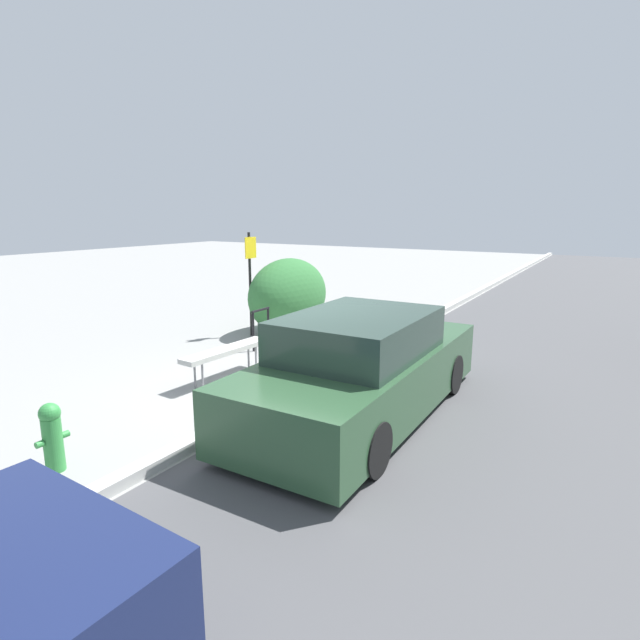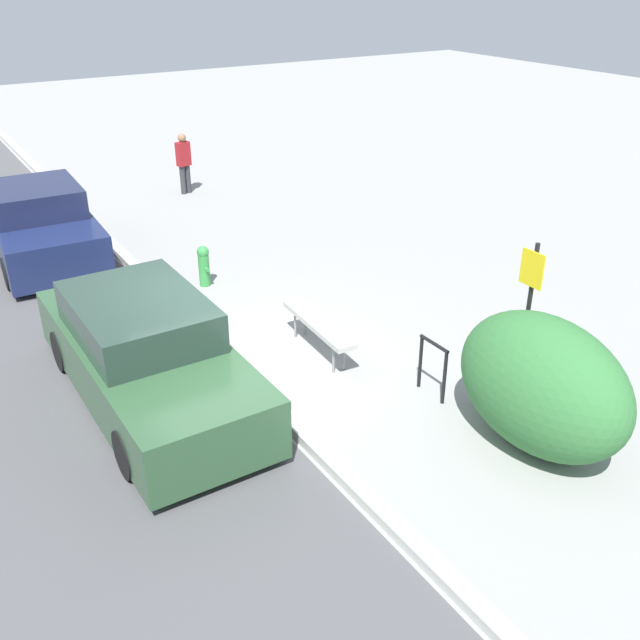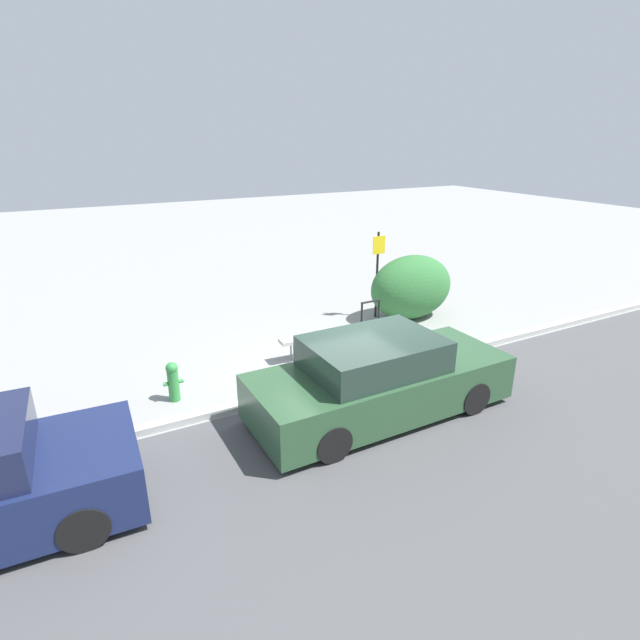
# 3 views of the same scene
# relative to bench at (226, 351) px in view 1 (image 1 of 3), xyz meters

# --- Properties ---
(ground_plane) EXTENTS (60.00, 60.00, 0.00)m
(ground_plane) POSITION_rel_bench_xyz_m (0.01, -1.32, -0.48)
(ground_plane) COLOR gray
(curb) EXTENTS (60.00, 0.20, 0.13)m
(curb) POSITION_rel_bench_xyz_m (0.01, -1.32, -0.42)
(curb) COLOR #B7B7B2
(curb) RESTS_ON ground_plane
(bench) EXTENTS (1.78, 0.43, 0.53)m
(bench) POSITION_rel_bench_xyz_m (0.00, 0.00, 0.00)
(bench) COLOR gray
(bench) RESTS_ON ground_plane
(bike_rack) EXTENTS (0.55, 0.06, 0.83)m
(bike_rack) POSITION_rel_bench_xyz_m (1.82, 0.70, 0.02)
(bike_rack) COLOR black
(bike_rack) RESTS_ON ground_plane
(sign_post) EXTENTS (0.36, 0.08, 2.30)m
(sign_post) POSITION_rel_bench_xyz_m (2.57, 1.54, 0.90)
(sign_post) COLOR black
(sign_post) RESTS_ON ground_plane
(fire_hydrant) EXTENTS (0.36, 0.22, 0.77)m
(fire_hydrant) POSITION_rel_bench_xyz_m (-3.25, -0.45, -0.07)
(fire_hydrant) COLOR #338C3F
(fire_hydrant) RESTS_ON ground_plane
(shrub_hedge) EXTENTS (2.37, 1.44, 1.70)m
(shrub_hedge) POSITION_rel_bench_xyz_m (3.35, 1.07, 0.37)
(shrub_hedge) COLOR #337038
(shrub_hedge) RESTS_ON ground_plane
(parked_car_near) EXTENTS (4.64, 1.83, 1.44)m
(parked_car_near) POSITION_rel_bench_xyz_m (-0.19, -2.60, 0.18)
(parked_car_near) COLOR black
(parked_car_near) RESTS_ON ground_plane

